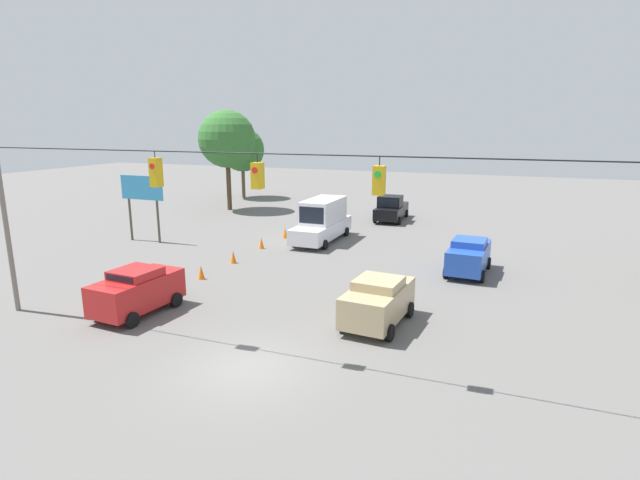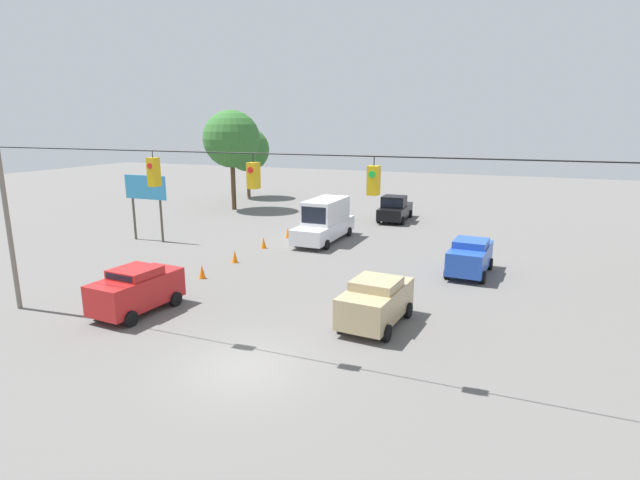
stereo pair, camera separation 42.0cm
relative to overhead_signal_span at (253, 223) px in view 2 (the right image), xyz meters
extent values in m
plane|color=#605E5B|center=(-0.08, 0.99, -4.67)|extent=(140.00, 140.00, 0.00)
cylinder|color=slate|center=(11.80, 0.00, -0.97)|extent=(0.20, 0.20, 7.41)
cylinder|color=black|center=(-0.08, 0.00, 2.27)|extent=(23.75, 0.04, 0.04)
cube|color=gold|center=(-4.08, 0.00, 1.57)|extent=(0.32, 0.36, 0.85)
cylinder|color=black|center=(-4.08, 0.00, 2.13)|extent=(0.03, 0.03, 0.27)
cylinder|color=green|center=(-4.08, 0.19, 1.76)|extent=(0.20, 0.02, 0.20)
cube|color=gold|center=(-0.08, 0.00, 1.56)|extent=(0.32, 0.36, 0.84)
cylinder|color=black|center=(-0.08, 0.00, 2.13)|extent=(0.03, 0.03, 0.28)
cylinder|color=red|center=(-0.08, 0.19, 1.75)|extent=(0.20, 0.02, 0.20)
cube|color=gold|center=(3.92, 0.00, 1.53)|extent=(0.32, 0.36, 1.01)
cylinder|color=black|center=(3.92, 0.00, 2.15)|extent=(0.03, 0.03, 0.23)
cylinder|color=red|center=(3.92, 0.19, 1.76)|extent=(0.20, 0.02, 0.20)
cube|color=silver|center=(4.27, -16.97, -3.85)|extent=(2.18, 6.64, 1.00)
cube|color=silver|center=(4.27, -17.30, -2.58)|extent=(1.99, 4.26, 1.55)
cube|color=black|center=(4.28, -15.17, -2.58)|extent=(1.71, 0.03, 1.08)
cylinder|color=black|center=(5.35, -14.82, -4.35)|extent=(0.22, 0.64, 0.64)
cylinder|color=black|center=(3.22, -14.81, -4.35)|extent=(0.22, 0.64, 0.64)
cylinder|color=black|center=(5.32, -19.13, -4.35)|extent=(0.22, 0.64, 0.64)
cylinder|color=black|center=(3.19, -19.11, -4.35)|extent=(0.22, 0.64, 0.64)
cube|color=red|center=(6.68, -1.61, -3.71)|extent=(2.11, 4.05, 1.28)
cube|color=red|center=(6.68, -1.61, -2.90)|extent=(1.80, 1.85, 0.36)
cube|color=black|center=(6.74, -0.74, -2.90)|extent=(1.46, 0.12, 0.25)
cylinder|color=black|center=(7.68, -0.40, -4.35)|extent=(0.27, 0.65, 0.64)
cylinder|color=black|center=(5.86, -0.27, -4.35)|extent=(0.27, 0.65, 0.64)
cylinder|color=black|center=(7.50, -2.95, -4.35)|extent=(0.27, 0.65, 0.64)
cylinder|color=black|center=(5.67, -2.82, -4.35)|extent=(0.27, 0.65, 0.64)
cube|color=tan|center=(-3.09, -4.15, -3.74)|extent=(2.21, 4.18, 1.22)
cube|color=tan|center=(-3.09, -4.15, -2.95)|extent=(1.87, 1.91, 0.36)
cube|color=black|center=(-3.17, -5.05, -2.95)|extent=(1.50, 0.15, 0.25)
cylinder|color=black|center=(-4.14, -5.38, -4.35)|extent=(0.27, 0.66, 0.64)
cylinder|color=black|center=(-2.27, -5.54, -4.35)|extent=(0.27, 0.66, 0.64)
cylinder|color=black|center=(-3.91, -2.77, -4.35)|extent=(0.27, 0.66, 0.64)
cylinder|color=black|center=(-2.05, -2.93, -4.35)|extent=(0.27, 0.66, 0.64)
cube|color=black|center=(1.60, -26.33, -3.90)|extent=(2.17, 5.31, 0.90)
cube|color=black|center=(1.58, -25.70, -3.00)|extent=(1.89, 1.95, 0.90)
cube|color=black|center=(1.55, -24.74, -3.00)|extent=(1.59, 0.08, 0.63)
cylinder|color=black|center=(2.54, -24.59, -4.35)|extent=(0.24, 0.65, 0.64)
cylinder|color=black|center=(0.55, -24.66, -4.35)|extent=(0.24, 0.65, 0.64)
cylinder|color=black|center=(2.66, -27.99, -4.35)|extent=(0.24, 0.65, 0.64)
cylinder|color=black|center=(0.67, -28.06, -4.35)|extent=(0.24, 0.65, 0.64)
cube|color=#234CB2|center=(-5.82, -12.75, -3.75)|extent=(2.06, 4.29, 1.21)
cube|color=#234CB2|center=(-5.82, -12.75, -2.97)|extent=(1.77, 1.94, 0.36)
cube|color=black|center=(-5.87, -13.68, -2.97)|extent=(1.45, 0.11, 0.25)
cylinder|color=black|center=(-6.80, -14.05, -4.35)|extent=(0.26, 0.65, 0.64)
cylinder|color=black|center=(-4.99, -14.16, -4.35)|extent=(0.26, 0.65, 0.64)
cylinder|color=black|center=(-6.64, -11.33, -4.35)|extent=(0.26, 0.65, 0.64)
cylinder|color=black|center=(-4.83, -11.44, -4.35)|extent=(0.26, 0.65, 0.64)
cone|color=orange|center=(7.13, -3.03, -4.31)|extent=(0.36, 0.36, 0.73)
cone|color=orange|center=(6.98, -6.66, -4.31)|extent=(0.36, 0.36, 0.73)
cone|color=orange|center=(7.03, -9.93, -4.31)|extent=(0.36, 0.36, 0.73)
cone|color=orange|center=(7.14, -13.61, -4.31)|extent=(0.36, 0.36, 0.73)
cone|color=orange|center=(7.01, -16.91, -4.31)|extent=(0.36, 0.36, 0.73)
cone|color=orange|center=(7.23, -20.25, -4.31)|extent=(0.36, 0.36, 0.73)
cylinder|color=#4C473D|center=(14.33, -12.53, -3.23)|extent=(0.16, 0.16, 2.89)
cylinder|color=#4C473D|center=(16.67, -12.53, -3.23)|extent=(0.16, 0.16, 2.89)
cube|color=#338CBF|center=(15.50, -12.53, -0.98)|extent=(3.34, 0.12, 1.61)
cylinder|color=#4C3823|center=(16.97, -25.89, -2.13)|extent=(0.43, 0.43, 5.09)
sphere|color=#336B2D|center=(16.97, -25.89, 1.85)|extent=(5.21, 5.21, 5.21)
cylinder|color=brown|center=(19.73, -33.36, -2.72)|extent=(0.37, 0.37, 3.90)
sphere|color=#336B2D|center=(19.73, -33.36, 0.52)|extent=(4.69, 4.69, 4.69)
camera|label=1|loc=(-7.75, 14.20, 3.17)|focal=28.00mm
camera|label=2|loc=(-8.14, 14.04, 3.17)|focal=28.00mm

